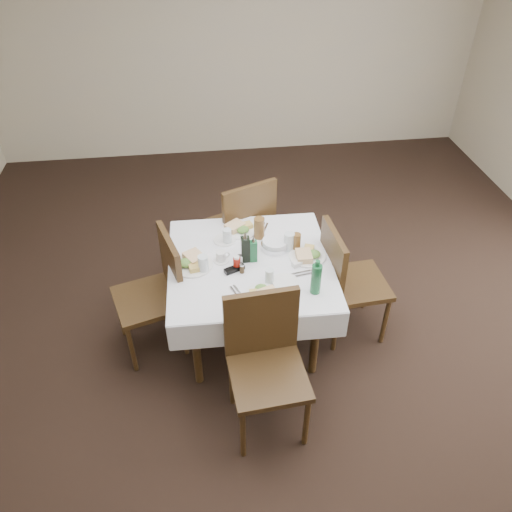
{
  "coord_description": "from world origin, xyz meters",
  "views": [
    {
      "loc": [
        -0.55,
        -2.67,
        3.04
      ],
      "look_at": [
        -0.18,
        0.15,
        0.8
      ],
      "focal_mm": 35.0,
      "sensor_mm": 36.0,
      "label": 1
    }
  ],
  "objects_px": {
    "chair_east": "(345,277)",
    "bread_basket": "(275,244)",
    "chair_west": "(159,287)",
    "water_s": "(269,276)",
    "water_w": "(203,264)",
    "chair_south": "(265,355)",
    "green_bottle": "(316,278)",
    "water_n": "(227,236)",
    "oil_cruet_green": "(253,250)",
    "water_e": "(289,241)",
    "dining_table": "(250,271)",
    "oil_cruet_dark": "(245,248)",
    "chair_north": "(243,225)",
    "coffee_mug": "(221,257)",
    "ketchup_bottle": "(237,263)"
  },
  "relations": [
    {
      "from": "chair_west",
      "to": "chair_south",
      "type": "bearing_deg",
      "value": -47.63
    },
    {
      "from": "chair_south",
      "to": "water_s",
      "type": "bearing_deg",
      "value": 78.5
    },
    {
      "from": "dining_table",
      "to": "bread_basket",
      "type": "relative_size",
      "value": 5.69
    },
    {
      "from": "water_w",
      "to": "ketchup_bottle",
      "type": "height_order",
      "value": "water_w"
    },
    {
      "from": "chair_north",
      "to": "coffee_mug",
      "type": "xyz_separation_m",
      "value": [
        -0.23,
        -0.68,
        0.21
      ]
    },
    {
      "from": "dining_table",
      "to": "oil_cruet_dark",
      "type": "relative_size",
      "value": 4.7
    },
    {
      "from": "bread_basket",
      "to": "green_bottle",
      "type": "bearing_deg",
      "value": -69.93
    },
    {
      "from": "chair_west",
      "to": "water_s",
      "type": "distance_m",
      "value": 0.87
    },
    {
      "from": "coffee_mug",
      "to": "green_bottle",
      "type": "bearing_deg",
      "value": -34.51
    },
    {
      "from": "chair_west",
      "to": "bread_basket",
      "type": "relative_size",
      "value": 4.65
    },
    {
      "from": "water_e",
      "to": "coffee_mug",
      "type": "distance_m",
      "value": 0.52
    },
    {
      "from": "chair_east",
      "to": "green_bottle",
      "type": "distance_m",
      "value": 0.56
    },
    {
      "from": "water_s",
      "to": "water_w",
      "type": "xyz_separation_m",
      "value": [
        -0.44,
        0.18,
        0.01
      ]
    },
    {
      "from": "chair_east",
      "to": "oil_cruet_green",
      "type": "relative_size",
      "value": 4.6
    },
    {
      "from": "green_bottle",
      "to": "bread_basket",
      "type": "bearing_deg",
      "value": 110.07
    },
    {
      "from": "water_s",
      "to": "oil_cruet_dark",
      "type": "relative_size",
      "value": 0.44
    },
    {
      "from": "chair_north",
      "to": "green_bottle",
      "type": "xyz_separation_m",
      "value": [
        0.37,
        -1.1,
        0.29
      ]
    },
    {
      "from": "chair_north",
      "to": "green_bottle",
      "type": "height_order",
      "value": "chair_north"
    },
    {
      "from": "water_e",
      "to": "dining_table",
      "type": "bearing_deg",
      "value": -160.12
    },
    {
      "from": "chair_north",
      "to": "water_w",
      "type": "height_order",
      "value": "chair_north"
    },
    {
      "from": "chair_north",
      "to": "water_n",
      "type": "xyz_separation_m",
      "value": [
        -0.17,
        -0.47,
        0.23
      ]
    },
    {
      "from": "oil_cruet_green",
      "to": "ketchup_bottle",
      "type": "distance_m",
      "value": 0.16
    },
    {
      "from": "green_bottle",
      "to": "water_n",
      "type": "bearing_deg",
      "value": 130.74
    },
    {
      "from": "water_e",
      "to": "water_w",
      "type": "xyz_separation_m",
      "value": [
        -0.65,
        -0.18,
        -0.0
      ]
    },
    {
      "from": "water_w",
      "to": "bread_basket",
      "type": "bearing_deg",
      "value": 20.83
    },
    {
      "from": "dining_table",
      "to": "water_w",
      "type": "xyz_separation_m",
      "value": [
        -0.34,
        -0.07,
        0.16
      ]
    },
    {
      "from": "chair_west",
      "to": "water_s",
      "type": "height_order",
      "value": "chair_west"
    },
    {
      "from": "water_w",
      "to": "oil_cruet_green",
      "type": "bearing_deg",
      "value": 12.26
    },
    {
      "from": "chair_west",
      "to": "oil_cruet_green",
      "type": "distance_m",
      "value": 0.77
    },
    {
      "from": "chair_north",
      "to": "oil_cruet_green",
      "type": "distance_m",
      "value": 0.76
    },
    {
      "from": "water_e",
      "to": "bread_basket",
      "type": "relative_size",
      "value": 0.67
    },
    {
      "from": "chair_west",
      "to": "water_e",
      "type": "relative_size",
      "value": 6.91
    },
    {
      "from": "dining_table",
      "to": "bread_basket",
      "type": "height_order",
      "value": "bread_basket"
    },
    {
      "from": "water_s",
      "to": "coffee_mug",
      "type": "xyz_separation_m",
      "value": [
        -0.31,
        0.28,
        -0.02
      ]
    },
    {
      "from": "dining_table",
      "to": "oil_cruet_dark",
      "type": "height_order",
      "value": "oil_cruet_dark"
    },
    {
      "from": "water_w",
      "to": "chair_south",
      "type": "bearing_deg",
      "value": -62.49
    },
    {
      "from": "chair_south",
      "to": "coffee_mug",
      "type": "height_order",
      "value": "chair_south"
    },
    {
      "from": "chair_south",
      "to": "water_w",
      "type": "height_order",
      "value": "chair_south"
    },
    {
      "from": "water_s",
      "to": "green_bottle",
      "type": "distance_m",
      "value": 0.33
    },
    {
      "from": "oil_cruet_dark",
      "to": "chair_south",
      "type": "bearing_deg",
      "value": -87.11
    },
    {
      "from": "chair_east",
      "to": "water_s",
      "type": "bearing_deg",
      "value": -161.34
    },
    {
      "from": "oil_cruet_dark",
      "to": "green_bottle",
      "type": "relative_size",
      "value": 0.97
    },
    {
      "from": "bread_basket",
      "to": "water_n",
      "type": "bearing_deg",
      "value": 162.89
    },
    {
      "from": "water_n",
      "to": "green_bottle",
      "type": "height_order",
      "value": "green_bottle"
    },
    {
      "from": "oil_cruet_green",
      "to": "green_bottle",
      "type": "relative_size",
      "value": 0.81
    },
    {
      "from": "water_e",
      "to": "green_bottle",
      "type": "xyz_separation_m",
      "value": [
        0.09,
        -0.49,
        0.05
      ]
    },
    {
      "from": "water_w",
      "to": "ketchup_bottle",
      "type": "relative_size",
      "value": 1.19
    },
    {
      "from": "chair_south",
      "to": "water_n",
      "type": "height_order",
      "value": "chair_south"
    },
    {
      "from": "chair_east",
      "to": "bread_basket",
      "type": "xyz_separation_m",
      "value": [
        -0.51,
        0.18,
        0.23
      ]
    },
    {
      "from": "chair_west",
      "to": "oil_cruet_dark",
      "type": "bearing_deg",
      "value": -0.53
    }
  ]
}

